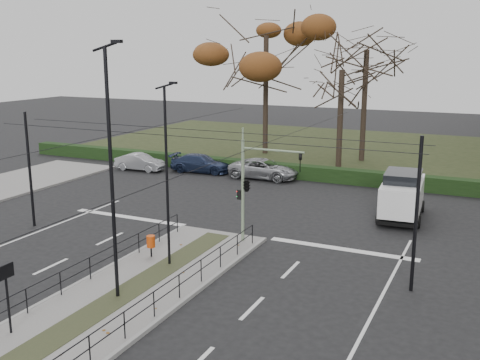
# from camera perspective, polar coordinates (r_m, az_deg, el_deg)

# --- Properties ---
(ground) EXTENTS (140.00, 140.00, 0.00)m
(ground) POSITION_cam_1_polar(r_m,az_deg,el_deg) (24.22, -7.14, -8.87)
(ground) COLOR black
(ground) RESTS_ON ground
(median_island) EXTENTS (4.40, 15.00, 0.14)m
(median_island) POSITION_cam_1_polar(r_m,az_deg,el_deg) (22.29, -10.62, -10.79)
(median_island) COLOR slate
(median_island) RESTS_ON ground
(park) EXTENTS (38.00, 26.00, 0.10)m
(park) POSITION_cam_1_polar(r_m,az_deg,el_deg) (54.80, 5.43, 3.54)
(park) COLOR black
(park) RESTS_ON ground
(hedge) EXTENTS (38.00, 1.00, 1.00)m
(hedge) POSITION_cam_1_polar(r_m,az_deg,el_deg) (42.54, -0.69, 1.48)
(hedge) COLOR black
(hedge) RESTS_ON ground
(median_railing) EXTENTS (4.14, 13.24, 0.92)m
(median_railing) POSITION_cam_1_polar(r_m,az_deg,el_deg) (21.87, -10.87, -8.71)
(median_railing) COLOR black
(median_railing) RESTS_ON median_island
(catenary) EXTENTS (20.00, 34.00, 6.00)m
(catenary) POSITION_cam_1_polar(r_m,az_deg,el_deg) (24.51, -5.35, -0.17)
(catenary) COLOR black
(catenary) RESTS_ON ground
(traffic_light) EXTENTS (3.30, 1.89, 4.85)m
(traffic_light) POSITION_cam_1_polar(r_m,az_deg,el_deg) (26.08, 0.85, -0.35)
(traffic_light) COLOR gray
(traffic_light) RESTS_ON median_island
(litter_bin) EXTENTS (0.37, 0.37, 0.96)m
(litter_bin) POSITION_cam_1_polar(r_m,az_deg,el_deg) (24.99, -9.04, -6.21)
(litter_bin) COLOR black
(litter_bin) RESTS_ON median_island
(info_panel) EXTENTS (0.13, 0.61, 2.33)m
(info_panel) POSITION_cam_1_polar(r_m,az_deg,el_deg) (19.35, -22.70, -9.29)
(info_panel) COLOR black
(info_panel) RESTS_ON median_island
(streetlamp_median_near) EXTENTS (0.77, 0.16, 9.19)m
(streetlamp_median_near) POSITION_cam_1_polar(r_m,az_deg,el_deg) (20.14, -12.90, 0.74)
(streetlamp_median_near) COLOR black
(streetlamp_median_near) RESTS_ON median_island
(streetlamp_median_far) EXTENTS (0.64, 0.13, 7.66)m
(streetlamp_median_far) POSITION_cam_1_polar(r_m,az_deg,el_deg) (23.14, -7.41, 0.56)
(streetlamp_median_far) COLOR black
(streetlamp_median_far) RESTS_ON median_island
(parked_car_second) EXTENTS (3.94, 1.57, 1.28)m
(parked_car_second) POSITION_cam_1_polar(r_m,az_deg,el_deg) (43.80, -10.13, 1.80)
(parked_car_second) COLOR #939499
(parked_car_second) RESTS_ON ground
(parked_car_third) EXTENTS (4.83, 2.39, 1.35)m
(parked_car_third) POSITION_cam_1_polar(r_m,az_deg,el_deg) (42.57, -4.00, 1.70)
(parked_car_third) COLOR #1D2743
(parked_car_third) RESTS_ON ground
(parked_car_fourth) EXTENTS (5.09, 2.43, 1.40)m
(parked_car_fourth) POSITION_cam_1_polar(r_m,az_deg,el_deg) (40.39, 2.43, 1.15)
(parked_car_fourth) COLOR #939499
(parked_car_fourth) RESTS_ON ground
(white_van) EXTENTS (2.53, 5.07, 2.59)m
(white_van) POSITION_cam_1_polar(r_m,az_deg,el_deg) (31.92, 16.16, -1.38)
(white_van) COLOR white
(white_van) RESTS_ON ground
(rust_tree) EXTENTS (11.27, 11.27, 13.37)m
(rust_tree) POSITION_cam_1_polar(r_m,az_deg,el_deg) (49.37, 2.69, 14.46)
(rust_tree) COLOR black
(rust_tree) RESTS_ON park
(bare_tree_center) EXTENTS (8.24, 8.24, 11.94)m
(bare_tree_center) POSITION_cam_1_polar(r_m,az_deg,el_deg) (46.95, 12.72, 12.00)
(bare_tree_center) COLOR black
(bare_tree_center) RESTS_ON park
(bare_tree_near) EXTENTS (5.58, 5.58, 9.96)m
(bare_tree_near) POSITION_cam_1_polar(r_m,az_deg,el_deg) (43.82, 10.31, 10.23)
(bare_tree_near) COLOR black
(bare_tree_near) RESTS_ON park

